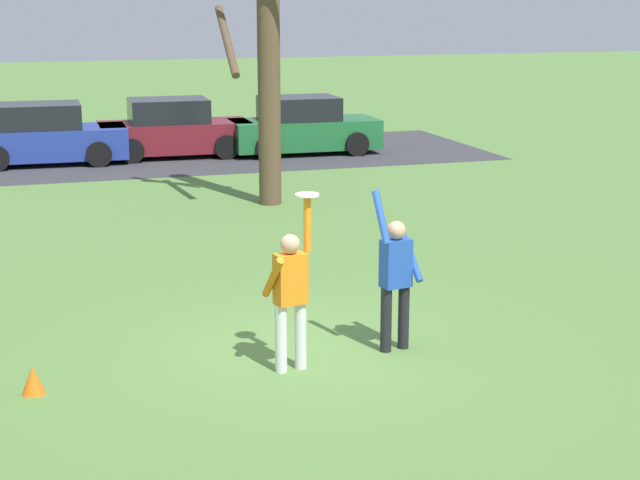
{
  "coord_description": "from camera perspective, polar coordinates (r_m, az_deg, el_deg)",
  "views": [
    {
      "loc": [
        -3.41,
        -11.39,
        4.31
      ],
      "look_at": [
        0.33,
        0.55,
        1.27
      ],
      "focal_mm": 56.5,
      "sensor_mm": 36.0,
      "label": 1
    }
  ],
  "objects": [
    {
      "name": "person_catcher",
      "position": [
        11.71,
        -1.68,
        -2.87
      ],
      "size": [
        0.57,
        0.49,
        2.08
      ],
      "rotation": [
        0.0,
        0.0,
        0.2
      ],
      "color": "silver",
      "rests_on": "ground_plane"
    },
    {
      "name": "ground_plane",
      "position": [
        12.65,
        -0.69,
        -6.27
      ],
      "size": [
        120.0,
        120.0,
        0.0
      ],
      "primitive_type": "plane",
      "color": "#567F3D"
    },
    {
      "name": "frisbee_disc",
      "position": [
        11.54,
        -0.73,
        2.58
      ],
      "size": [
        0.27,
        0.27,
        0.02
      ],
      "primitive_type": "cylinder",
      "color": "white",
      "rests_on": "person_catcher"
    },
    {
      "name": "parked_car_blue",
      "position": [
        27.54,
        -15.31,
        5.69
      ],
      "size": [
        4.15,
        2.14,
        1.59
      ],
      "rotation": [
        0.0,
        0.0,
        -0.03
      ],
      "color": "#233893",
      "rests_on": "ground_plane"
    },
    {
      "name": "parked_car_maroon",
      "position": [
        28.12,
        -8.32,
        6.18
      ],
      "size": [
        4.15,
        2.14,
        1.59
      ],
      "rotation": [
        0.0,
        0.0,
        -0.03
      ],
      "color": "maroon",
      "rests_on": "ground_plane"
    },
    {
      "name": "parked_car_green",
      "position": [
        28.41,
        -0.98,
        6.4
      ],
      "size": [
        4.15,
        2.14,
        1.59
      ],
      "rotation": [
        0.0,
        0.0,
        -0.03
      ],
      "color": "#1E6633",
      "rests_on": "ground_plane"
    },
    {
      "name": "person_defender",
      "position": [
        12.42,
        4.31,
        -1.94
      ],
      "size": [
        0.6,
        0.51,
        2.04
      ],
      "rotation": [
        0.0,
        0.0,
        3.34
      ],
      "color": "black",
      "rests_on": "ground_plane"
    },
    {
      "name": "parking_strip",
      "position": [
        27.89,
        -11.6,
        4.48
      ],
      "size": [
        20.71,
        6.4,
        0.01
      ],
      "primitive_type": "cube",
      "color": "#38383D",
      "rests_on": "ground_plane"
    },
    {
      "name": "bare_tree_tall",
      "position": [
        21.04,
        -3.05,
        10.81
      ],
      "size": [
        1.81,
        2.1,
        6.45
      ],
      "color": "brown",
      "rests_on": "ground_plane"
    },
    {
      "name": "field_cone_orange",
      "position": [
        11.71,
        -15.95,
        -7.64
      ],
      "size": [
        0.26,
        0.26,
        0.32
      ],
      "primitive_type": "cone",
      "color": "orange",
      "rests_on": "ground_plane"
    }
  ]
}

